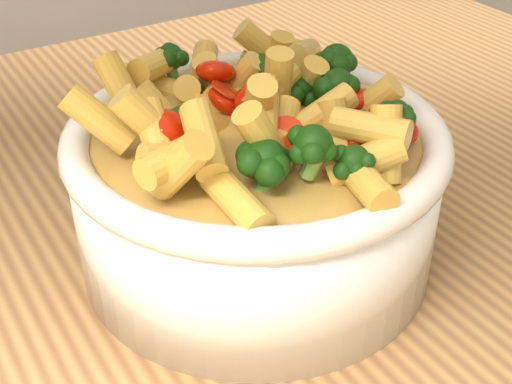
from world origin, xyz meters
TOP-DOWN VIEW (x-y plane):
  - table at (0.00, 0.00)m, footprint 1.20×0.80m
  - serving_bowl at (0.07, -0.05)m, footprint 0.24×0.24m
  - pasta_salad at (0.07, -0.05)m, footprint 0.19×0.19m

SIDE VIEW (x-z plane):
  - table at x=0.00m, z-range 0.35..1.25m
  - serving_bowl at x=0.07m, z-range 0.90..1.01m
  - pasta_salad at x=0.07m, z-range 1.00..1.04m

